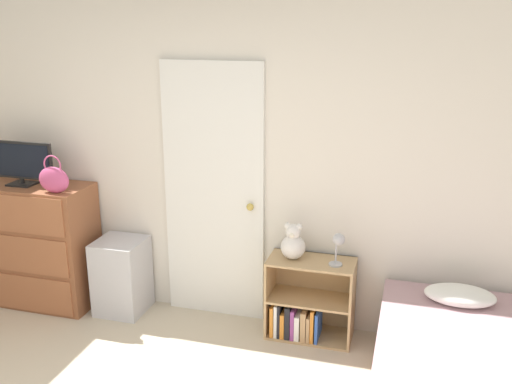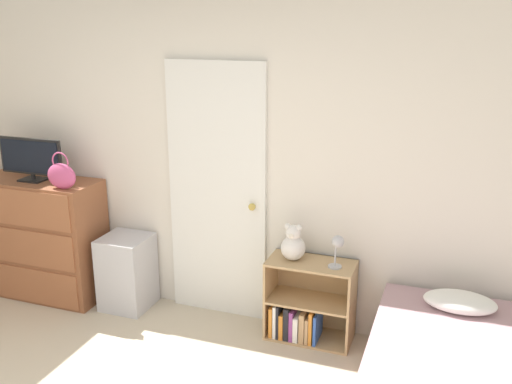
{
  "view_description": "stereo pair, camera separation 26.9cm",
  "coord_description": "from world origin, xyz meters",
  "views": [
    {
      "loc": [
        1.53,
        -1.7,
        2.31
      ],
      "look_at": [
        0.47,
        2.04,
        1.13
      ],
      "focal_mm": 40.0,
      "sensor_mm": 36.0,
      "label": 1
    },
    {
      "loc": [
        1.79,
        -1.62,
        2.31
      ],
      "look_at": [
        0.47,
        2.04,
        1.13
      ],
      "focal_mm": 40.0,
      "sensor_mm": 36.0,
      "label": 2
    }
  ],
  "objects": [
    {
      "name": "bookshelf",
      "position": [
        0.82,
        2.1,
        0.23
      ],
      "size": [
        0.64,
        0.32,
        0.62
      ],
      "color": "tan",
      "rests_on": "ground_plane"
    },
    {
      "name": "desk_lamp",
      "position": [
        1.07,
        2.06,
        0.79
      ],
      "size": [
        0.11,
        0.11,
        0.25
      ],
      "color": "#B2B2B7",
      "rests_on": "bookshelf"
    },
    {
      "name": "tv",
      "position": [
        -1.49,
        2.02,
        1.22
      ],
      "size": [
        0.59,
        0.16,
        0.36
      ],
      "color": "black",
      "rests_on": "dresser"
    },
    {
      "name": "door_closed",
      "position": [
        0.06,
        2.26,
        1.01
      ],
      "size": [
        0.8,
        0.09,
        2.03
      ],
      "color": "white",
      "rests_on": "ground_plane"
    },
    {
      "name": "dresser",
      "position": [
        -1.48,
        2.04,
        0.52
      ],
      "size": [
        1.06,
        0.45,
        1.03
      ],
      "color": "brown",
      "rests_on": "ground_plane"
    },
    {
      "name": "wall_back",
      "position": [
        0.0,
        2.32,
        1.27
      ],
      "size": [
        10.0,
        0.06,
        2.55
      ],
      "color": "silver",
      "rests_on": "ground_plane"
    },
    {
      "name": "handbag",
      "position": [
        -1.1,
        1.9,
        1.14
      ],
      "size": [
        0.26,
        0.09,
        0.3
      ],
      "color": "#C64C7F",
      "rests_on": "dresser"
    },
    {
      "name": "teddy_bear",
      "position": [
        0.73,
        2.11,
        0.74
      ],
      "size": [
        0.18,
        0.18,
        0.28
      ],
      "color": "silver",
      "rests_on": "bookshelf"
    },
    {
      "name": "storage_bin",
      "position": [
        -0.68,
        2.08,
        0.31
      ],
      "size": [
        0.38,
        0.38,
        0.62
      ],
      "color": "silver",
      "rests_on": "ground_plane"
    }
  ]
}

